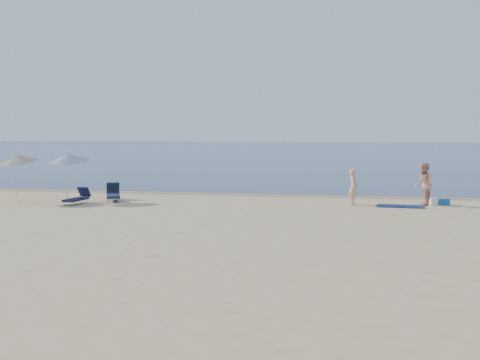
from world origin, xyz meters
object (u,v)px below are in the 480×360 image
Objects in this scene: blue_cooler at (444,202)px; umbrella_near at (69,158)px; person_left at (353,187)px; person_right at (424,184)px.

blue_cooler is 0.17× the size of umbrella_near.
blue_cooler is at bearing -76.89° from person_left.
person_right reaches higher than person_left.
umbrella_near is at bearing 98.22° from person_left.
person_left is at bearing 10.71° from umbrella_near.
umbrella_near is (-16.34, -1.91, 1.83)m from blue_cooler.
umbrella_near is (-12.52, -1.21, 1.20)m from person_left.
umbrella_near reaches higher than person_right.
blue_cooler is 16.56m from umbrella_near.
person_left is at bearing -82.32° from person_right.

